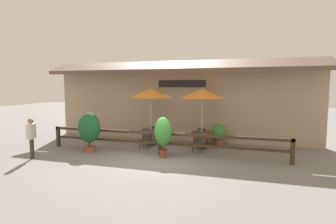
# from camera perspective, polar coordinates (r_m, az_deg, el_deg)

# --- Properties ---
(ground_plane) EXTENTS (60.00, 60.00, 0.00)m
(ground_plane) POSITION_cam_1_polar(r_m,az_deg,el_deg) (10.30, -3.59, -10.57)
(ground_plane) COLOR slate
(building_facade) EXTENTS (14.28, 1.49, 4.23)m
(building_facade) POSITION_cam_1_polar(r_m,az_deg,el_deg) (13.84, 2.21, 2.70)
(building_facade) COLOR tan
(building_facade) RESTS_ON ground
(patio_railing) EXTENTS (10.40, 0.14, 0.95)m
(patio_railing) POSITION_cam_1_polar(r_m,az_deg,el_deg) (11.10, -1.74, -5.68)
(patio_railing) COLOR #3D2D1E
(patio_railing) RESTS_ON ground
(patio_umbrella_near) EXTENTS (2.02, 2.02, 2.80)m
(patio_umbrella_near) POSITION_cam_1_polar(r_m,az_deg,el_deg) (12.62, -3.81, 4.14)
(patio_umbrella_near) COLOR #B7B2A8
(patio_umbrella_near) RESTS_ON ground
(dining_table_near) EXTENTS (0.95, 0.95, 0.78)m
(dining_table_near) POSITION_cam_1_polar(r_m,az_deg,el_deg) (12.81, -3.75, -4.50)
(dining_table_near) COLOR #4C3826
(dining_table_near) RESTS_ON ground
(chair_near_streetside) EXTENTS (0.44, 0.44, 0.84)m
(chair_near_streetside) POSITION_cam_1_polar(r_m,az_deg,el_deg) (12.20, -4.90, -5.77)
(chair_near_streetside) COLOR #332D28
(chair_near_streetside) RESTS_ON ground
(chair_near_wallside) EXTENTS (0.51, 0.51, 0.84)m
(chair_near_wallside) POSITION_cam_1_polar(r_m,az_deg,el_deg) (13.51, -2.94, -4.63)
(chair_near_wallside) COLOR #332D28
(chair_near_wallside) RESTS_ON ground
(patio_umbrella_middle) EXTENTS (2.02, 2.02, 2.80)m
(patio_umbrella_middle) POSITION_cam_1_polar(r_m,az_deg,el_deg) (12.04, 7.49, 4.04)
(patio_umbrella_middle) COLOR #B7B2A8
(patio_umbrella_middle) RESTS_ON ground
(dining_table_middle) EXTENTS (0.95, 0.95, 0.78)m
(dining_table_middle) POSITION_cam_1_polar(r_m,az_deg,el_deg) (12.25, 7.37, -5.01)
(dining_table_middle) COLOR #4C3826
(dining_table_middle) RESTS_ON ground
(chair_middle_streetside) EXTENTS (0.46, 0.46, 0.84)m
(chair_middle_streetside) POSITION_cam_1_polar(r_m,az_deg,el_deg) (11.62, 6.45, -6.36)
(chair_middle_streetside) COLOR #332D28
(chair_middle_streetside) RESTS_ON ground
(chair_middle_wallside) EXTENTS (0.48, 0.48, 0.84)m
(chair_middle_wallside) POSITION_cam_1_polar(r_m,az_deg,el_deg) (12.96, 7.46, -5.11)
(chair_middle_wallside) COLOR #332D28
(chair_middle_wallside) RESTS_ON ground
(potted_plant_entrance_palm) EXTENTS (0.72, 0.65, 1.64)m
(potted_plant_entrance_palm) POSITION_cam_1_polar(r_m,az_deg,el_deg) (10.56, -1.07, -4.58)
(potted_plant_entrance_palm) COLOR brown
(potted_plant_entrance_palm) RESTS_ON ground
(potted_plant_small_flowering) EXTENTS (0.96, 0.86, 1.73)m
(potted_plant_small_flowering) POSITION_cam_1_polar(r_m,az_deg,el_deg) (12.01, -16.78, -3.54)
(potted_plant_small_flowering) COLOR #9E4C33
(potted_plant_small_flowering) RESTS_ON ground
(potted_plant_tall_tropical) EXTENTS (0.73, 0.66, 1.01)m
(potted_plant_tall_tropical) POSITION_cam_1_polar(r_m,az_deg,el_deg) (13.10, 10.98, -4.71)
(potted_plant_tall_tropical) COLOR #9E4C33
(potted_plant_tall_tropical) RESTS_ON ground
(pedestrian) EXTENTS (0.32, 0.55, 1.62)m
(pedestrian) POSITION_cam_1_polar(r_m,az_deg,el_deg) (11.68, -27.63, -4.05)
(pedestrian) COLOR #42382D
(pedestrian) RESTS_ON ground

